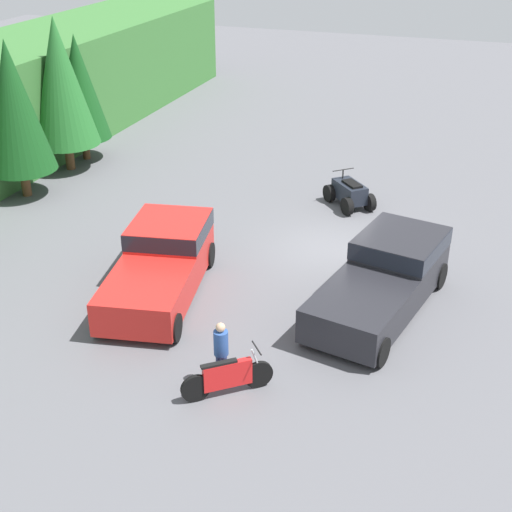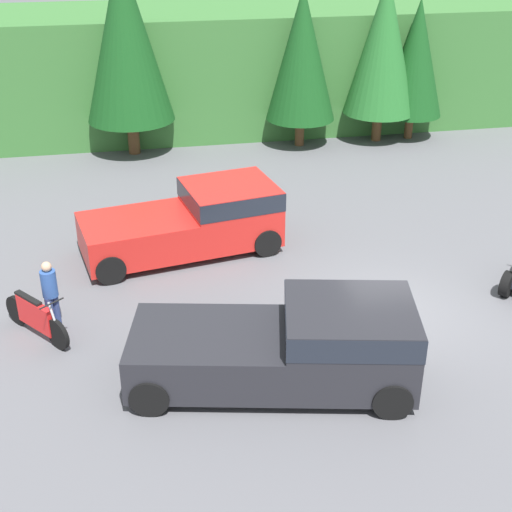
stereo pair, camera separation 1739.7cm
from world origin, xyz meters
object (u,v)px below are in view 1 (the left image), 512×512
at_px(pickup_truck_red, 162,260).
at_px(quad_atv, 349,193).
at_px(rider_person, 221,351).
at_px(pickup_truck_second, 386,275).
at_px(dirt_bike, 228,377).

height_order(pickup_truck_red, quad_atv, pickup_truck_red).
height_order(pickup_truck_red, rider_person, pickup_truck_red).
relative_size(pickup_truck_second, rider_person, 3.52).
relative_size(pickup_truck_second, dirt_bike, 3.29).
relative_size(dirt_bike, rider_person, 1.07).
bearing_deg(pickup_truck_red, pickup_truck_second, -89.13).
bearing_deg(quad_atv, pickup_truck_second, 158.15).
distance_m(pickup_truck_red, pickup_truck_second, 6.46).
distance_m(dirt_bike, rider_person, 0.63).
bearing_deg(pickup_truck_red, rider_person, -148.26).
distance_m(pickup_truck_red, rider_person, 4.95).
xyz_separation_m(pickup_truck_red, dirt_bike, (-4.02, -3.60, -0.47)).
height_order(pickup_truck_red, dirt_bike, pickup_truck_red).
bearing_deg(rider_person, quad_atv, 34.93).
distance_m(pickup_truck_red, quad_atv, 8.88).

